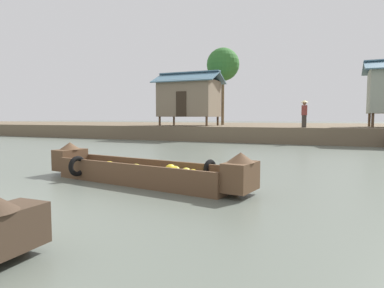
{
  "coord_description": "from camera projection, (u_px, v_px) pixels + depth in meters",
  "views": [
    {
      "loc": [
        5.47,
        -2.58,
        1.58
      ],
      "look_at": [
        1.23,
        7.24,
        0.75
      ],
      "focal_mm": 31.49,
      "sensor_mm": 36.0,
      "label": 1
    }
  ],
  "objects": [
    {
      "name": "ground_plane",
      "position": [
        191.0,
        157.0,
        13.8
      ],
      "size": [
        300.0,
        300.0,
        0.0
      ],
      "primitive_type": "plane",
      "color": "#596056"
    },
    {
      "name": "riverbank_strip",
      "position": [
        271.0,
        130.0,
        30.38
      ],
      "size": [
        160.0,
        20.0,
        1.01
      ],
      "primitive_type": "cube",
      "color": "brown",
      "rests_on": "ground"
    },
    {
      "name": "banana_boat",
      "position": [
        142.0,
        171.0,
        8.14
      ],
      "size": [
        5.82,
        1.74,
        0.9
      ],
      "color": "brown",
      "rests_on": "ground"
    },
    {
      "name": "stilt_house_left",
      "position": [
        189.0,
        98.0,
        25.35
      ],
      "size": [
        4.85,
        3.28,
        4.03
      ],
      "color": "#4C3826",
      "rests_on": "riverbank_strip"
    },
    {
      "name": "palm_tree_near",
      "position": [
        223.0,
        65.0,
        27.6
      ],
      "size": [
        2.68,
        2.68,
        6.31
      ],
      "color": "brown",
      "rests_on": "riverbank_strip"
    },
    {
      "name": "vendor_person",
      "position": [
        304.0,
        112.0,
        20.42
      ],
      "size": [
        0.44,
        0.44,
        1.66
      ],
      "color": "#332D28",
      "rests_on": "riverbank_strip"
    }
  ]
}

